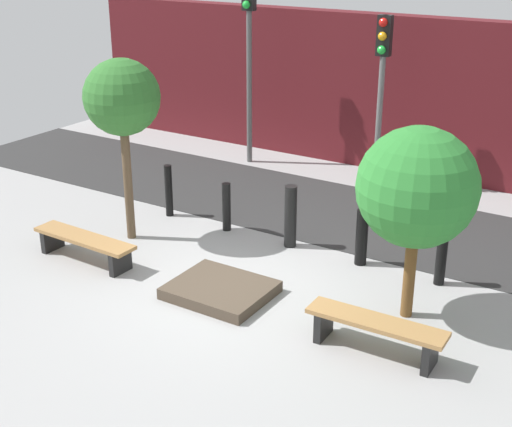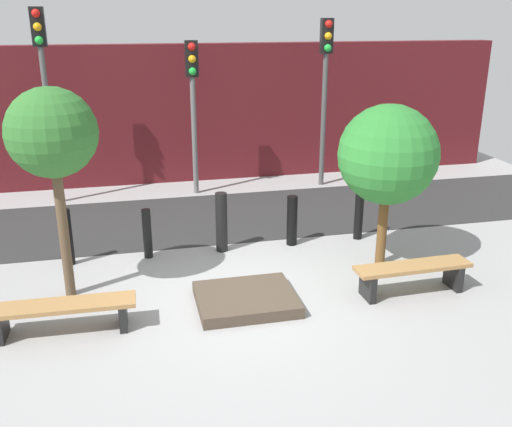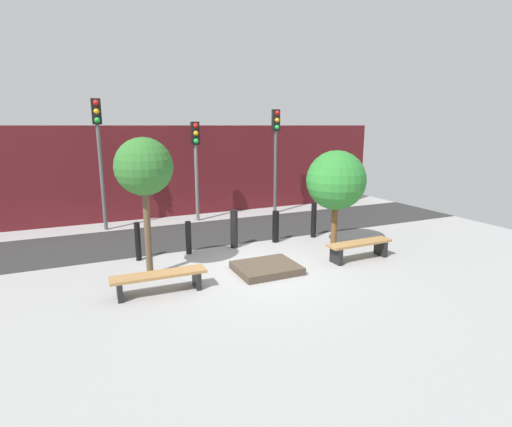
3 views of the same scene
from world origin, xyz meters
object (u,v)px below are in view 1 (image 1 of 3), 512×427
Objects in this scene: tree_behind_right_bench at (417,188)px; bollard_right at (362,237)px; planter_bed at (220,290)px; bollard_far_left at (169,191)px; traffic_light_west at (249,36)px; bollard_center at (291,216)px; bench_right at (376,329)px; bollard_far_right at (442,252)px; bollard_left at (227,207)px; bench_left at (84,243)px; tree_behind_left_bench at (122,99)px; traffic_light_mid_west at (382,71)px.

bollard_right is (-1.22, 1.16, -1.42)m from tree_behind_right_bench.
bollard_far_left reaches higher than planter_bed.
traffic_light_west is at bearing 98.24° from bollard_far_left.
planter_bed is at bearing -38.51° from bollard_far_left.
planter_bed is 2.11m from bollard_center.
bollard_far_right reaches higher than bench_right.
bench_right is 2.54m from planter_bed.
tree_behind_right_bench is 3.08× the size of bollard_left.
bollard_right is at bearing 180.00° from bollard_far_right.
bench_left is 4.43m from bollard_right.
tree_behind_right_bench is 2.92× the size of bollard_right.
bollard_far_left is 0.92× the size of bollard_far_right.
bollard_left is 2.59m from bollard_right.
bollard_left is (1.22, 1.16, -2.00)m from tree_behind_left_bench.
bollard_left is 4.66m from traffic_light_west.
bench_left is at bearing -113.35° from traffic_light_mid_west.
bench_right is at bearing -90.00° from tree_behind_right_bench.
traffic_light_west is at bearing 97.30° from bench_left.
bollard_far_left is 4.30m from traffic_light_west.
bollard_center is 1.01× the size of bollard_far_right.
bollard_far_left is (-5.11, 1.16, -1.39)m from tree_behind_right_bench.
tree_behind_right_bench is (0.00, 1.11, 1.55)m from bench_right.
tree_behind_right_bench is at bearing -16.86° from bollard_left.
tree_behind_left_bench is 1.15× the size of tree_behind_right_bench.
bollard_center is 2.59m from bollard_far_right.
planter_bed is at bearing -61.09° from traffic_light_west.
bench_right is at bearing 1.49° from bench_left.
bollard_far_left is at bearing 93.78° from tree_behind_left_bench.
bench_right is at bearing -23.89° from bollard_far_left.
bollard_right is at bearing 57.85° from planter_bed.
traffic_light_west is (-3.11, 3.57, 2.30)m from bollard_center.
tree_behind_left_bench is 3.15× the size of bollard_far_left.
traffic_light_west is 3.14m from traffic_light_mid_west.
bollard_far_right is (5.11, 2.26, 0.22)m from bench_left.
bench_right is at bearing -61.67° from bollard_right.
planter_bed is at bearing 6.04° from bench_left.
planter_bed is at bearing -141.49° from bollard_far_right.
bollard_left is at bearing 180.00° from bollard_right.
bollard_right is (3.81, 2.26, 0.15)m from bench_left.
traffic_light_west reaches higher than bollard_far_left.
bollard_center reaches higher than bench_left.
bollard_far_left reaches higher than bench_left.
planter_bed is at bearing 173.96° from bench_right.
traffic_light_mid_west reaches higher than bollard_far_right.
bollard_right is at bearing 32.18° from bench_left.
bollard_center is (0.00, 2.06, 0.45)m from planter_bed.
bollard_far_left is at bearing 141.49° from planter_bed.
traffic_light_west is at bearing 116.94° from bollard_left.
bollard_right reaches higher than bench_left.
bollard_far_right is at bearing -32.03° from traffic_light_west.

